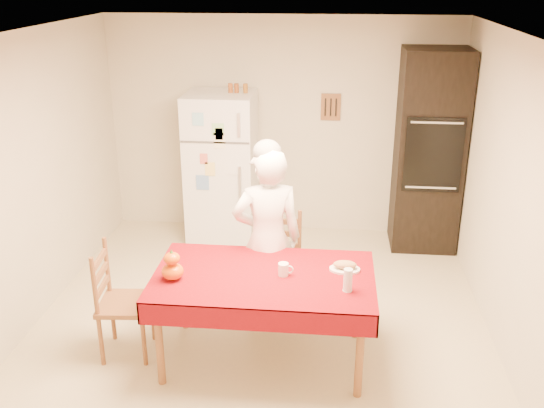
# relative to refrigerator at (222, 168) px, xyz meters

# --- Properties ---
(floor) EXTENTS (4.50, 4.50, 0.00)m
(floor) POSITION_rel_refrigerator_xyz_m (0.65, -1.88, -0.85)
(floor) COLOR beige
(floor) RESTS_ON ground
(room_shell) EXTENTS (4.02, 4.52, 2.51)m
(room_shell) POSITION_rel_refrigerator_xyz_m (0.65, -1.88, 0.77)
(room_shell) COLOR beige
(room_shell) RESTS_ON ground
(refrigerator) EXTENTS (0.75, 0.74, 1.70)m
(refrigerator) POSITION_rel_refrigerator_xyz_m (0.00, 0.00, 0.00)
(refrigerator) COLOR white
(refrigerator) RESTS_ON floor
(oven_cabinet) EXTENTS (0.70, 0.62, 2.20)m
(oven_cabinet) POSITION_rel_refrigerator_xyz_m (2.28, 0.05, 0.25)
(oven_cabinet) COLOR black
(oven_cabinet) RESTS_ON floor
(dining_table) EXTENTS (1.70, 1.00, 0.76)m
(dining_table) POSITION_rel_refrigerator_xyz_m (0.74, -2.32, -0.16)
(dining_table) COLOR brown
(dining_table) RESTS_ON floor
(chair_far) EXTENTS (0.44, 0.42, 0.95)m
(chair_far) POSITION_rel_refrigerator_xyz_m (0.79, -1.55, -0.34)
(chair_far) COLOR brown
(chair_far) RESTS_ON floor
(chair_left) EXTENTS (0.44, 0.45, 0.95)m
(chair_left) POSITION_rel_refrigerator_xyz_m (-0.44, -2.34, -0.34)
(chair_left) COLOR brown
(chair_left) RESTS_ON floor
(seated_woman) EXTENTS (0.67, 0.53, 1.63)m
(seated_woman) POSITION_rel_refrigerator_xyz_m (0.71, -1.80, -0.03)
(seated_woman) COLOR white
(seated_woman) RESTS_ON floor
(coffee_mug) EXTENTS (0.08, 0.08, 0.10)m
(coffee_mug) POSITION_rel_refrigerator_xyz_m (0.89, -2.31, -0.04)
(coffee_mug) COLOR white
(coffee_mug) RESTS_ON dining_table
(pumpkin_lower) EXTENTS (0.17, 0.17, 0.13)m
(pumpkin_lower) POSITION_rel_refrigerator_xyz_m (0.06, -2.45, -0.03)
(pumpkin_lower) COLOR #C93904
(pumpkin_lower) RESTS_ON dining_table
(pumpkin_upper) EXTENTS (0.12, 0.12, 0.09)m
(pumpkin_upper) POSITION_rel_refrigerator_xyz_m (0.06, -2.45, 0.08)
(pumpkin_upper) COLOR red
(pumpkin_upper) RESTS_ON pumpkin_lower
(wine_glass) EXTENTS (0.07, 0.07, 0.18)m
(wine_glass) POSITION_rel_refrigerator_xyz_m (1.37, -2.50, -0.00)
(wine_glass) COLOR silver
(wine_glass) RESTS_ON dining_table
(bread_plate) EXTENTS (0.24, 0.24, 0.02)m
(bread_plate) POSITION_rel_refrigerator_xyz_m (1.36, -2.18, -0.08)
(bread_plate) COLOR white
(bread_plate) RESTS_ON dining_table
(bread_loaf) EXTENTS (0.18, 0.10, 0.06)m
(bread_loaf) POSITION_rel_refrigerator_xyz_m (1.36, -2.18, -0.04)
(bread_loaf) COLOR tan
(bread_loaf) RESTS_ON bread_plate
(spice_jar_left) EXTENTS (0.05, 0.05, 0.10)m
(spice_jar_left) POSITION_rel_refrigerator_xyz_m (0.11, 0.05, 0.90)
(spice_jar_left) COLOR #93491A
(spice_jar_left) RESTS_ON refrigerator
(spice_jar_mid) EXTENTS (0.05, 0.05, 0.10)m
(spice_jar_mid) POSITION_rel_refrigerator_xyz_m (0.18, 0.05, 0.90)
(spice_jar_mid) COLOR brown
(spice_jar_mid) RESTS_ON refrigerator
(spice_jar_right) EXTENTS (0.05, 0.05, 0.10)m
(spice_jar_right) POSITION_rel_refrigerator_xyz_m (0.28, 0.05, 0.90)
(spice_jar_right) COLOR #8E5719
(spice_jar_right) RESTS_ON refrigerator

